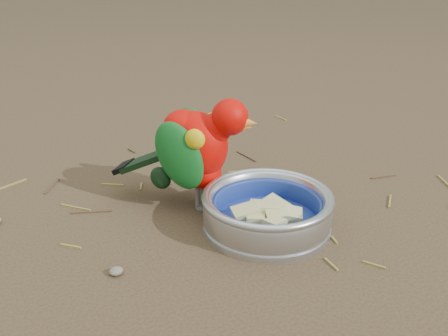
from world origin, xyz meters
TOP-DOWN VIEW (x-y plane):
  - ground at (0.00, 0.00)m, footprint 60.00×60.00m
  - food_bowl at (0.05, -0.02)m, footprint 0.20×0.20m
  - bowl_wall at (0.05, -0.02)m, footprint 0.20×0.20m
  - fruit_wedges at (0.05, -0.02)m, footprint 0.12×0.12m
  - lory_parrot at (-0.00, 0.11)m, footprint 0.23×0.25m
  - ground_debris at (-0.03, 0.09)m, footprint 0.90×0.80m

SIDE VIEW (x-z plane):
  - ground at x=0.00m, z-range 0.00..0.00m
  - ground_debris at x=-0.03m, z-range 0.00..0.01m
  - food_bowl at x=0.05m, z-range 0.00..0.02m
  - fruit_wedges at x=0.05m, z-range 0.02..0.05m
  - bowl_wall at x=0.05m, z-range 0.02..0.06m
  - lory_parrot at x=0.00m, z-range 0.00..0.19m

